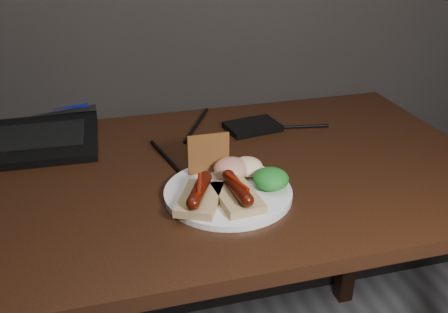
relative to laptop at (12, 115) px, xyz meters
name	(u,v)px	position (x,y,z in m)	size (l,w,h in m)	color
desk	(167,211)	(0.32, -0.30, -0.14)	(1.40, 0.70, 0.75)	#321B0C
laptop	(12,115)	(0.00, 0.00, 0.00)	(0.40, 0.37, 0.25)	black
hard_drive	(252,127)	(0.57, -0.12, -0.04)	(0.13, 0.09, 0.02)	black
desk_cables	(159,145)	(0.33, -0.16, -0.05)	(0.85, 0.35, 0.01)	black
plate	(228,193)	(0.43, -0.41, -0.05)	(0.25, 0.25, 0.01)	white
bread_sausage_left	(200,195)	(0.36, -0.45, -0.02)	(0.11, 0.13, 0.04)	tan
bread_sausage_center	(237,193)	(0.43, -0.46, -0.02)	(0.08, 0.12, 0.04)	tan
crispbread	(209,154)	(0.41, -0.33, 0.00)	(0.09, 0.01, 0.09)	#945428
salad_greens	(271,179)	(0.51, -0.43, -0.02)	(0.07, 0.07, 0.04)	#11591A
salsa_mound	(232,168)	(0.45, -0.37, -0.02)	(0.07, 0.07, 0.04)	#A81016
coleslaw_mound	(247,167)	(0.48, -0.36, -0.02)	(0.06, 0.06, 0.04)	white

